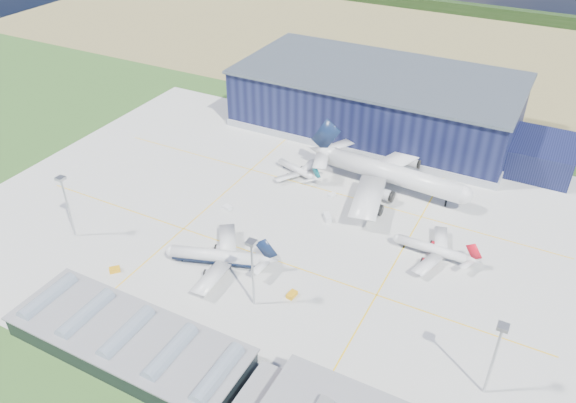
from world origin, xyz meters
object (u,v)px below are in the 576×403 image
object	(u,v)px
airliner_regional	(297,167)
gse_tug_a	(292,295)
airliner_widebody	(395,165)
gse_tug_b	(115,270)
gse_van_b	(327,217)
airliner_navy	(216,250)
light_mast_center	(252,263)
gse_cart_a	(332,195)
gse_tug_c	(331,152)
light_mast_west	(65,197)
car_a	(231,350)
airliner_red	(433,245)
hangar	(382,104)
light_mast_east	(497,349)
gse_cart_b	(228,208)

from	to	relation	value
airliner_regional	gse_tug_a	size ratio (longest dim) A/B	6.95
airliner_widebody	gse_tug_b	distance (m)	104.52
gse_van_b	airliner_regional	bearing A→B (deg)	98.80
airliner_navy	gse_tug_b	xyz separation A→B (m)	(-26.22, -17.29, -5.23)
gse_van_b	light_mast_center	bearing A→B (deg)	-129.37
airliner_regional	gse_cart_a	world-z (taller)	airliner_regional
gse_tug_c	airliner_widebody	bearing A→B (deg)	-23.39
light_mast_west	car_a	size ratio (longest dim) A/B	6.07
airliner_red	airliner_widebody	size ratio (longest dim) A/B	0.43
airliner_widebody	gse_cart_a	world-z (taller)	airliner_widebody
gse_tug_b	car_a	distance (m)	50.18
gse_cart_a	light_mast_west	bearing A→B (deg)	-115.86
hangar	car_a	size ratio (longest dim) A/B	38.29
gse_tug_b	gse_cart_a	xyz separation A→B (m)	(42.08, 70.12, -0.11)
light_mast_center	gse_van_b	distance (m)	49.95
light_mast_east	airliner_navy	xyz separation A→B (m)	(-84.18, 9.45, -9.50)
light_mast_west	airliner_widebody	size ratio (longest dim) A/B	0.35
airliner_regional	car_a	xyz separation A→B (m)	(25.60, -88.00, -3.20)
airliner_widebody	gse_tug_c	bearing A→B (deg)	158.64
hangar	car_a	bearing A→B (deg)	-85.63
gse_tug_b	gse_tug_c	world-z (taller)	gse_tug_c
airliner_regional	gse_van_b	distance (m)	32.31
airliner_navy	gse_tug_b	distance (m)	31.84
light_mast_east	airliner_navy	bearing A→B (deg)	173.60
light_mast_west	car_a	world-z (taller)	light_mast_west
light_mast_west	gse_van_b	world-z (taller)	light_mast_west
airliner_red	airliner_widebody	xyz separation A→B (m)	(-23.95, 31.64, 6.15)
light_mast_west	gse_van_b	distance (m)	87.17
car_a	airliner_widebody	bearing A→B (deg)	-28.58
gse_cart_a	gse_tug_c	world-z (taller)	gse_tug_c
light_mast_center	gse_cart_a	size ratio (longest dim) A/B	8.37
gse_tug_a	car_a	bearing A→B (deg)	-92.45
gse_tug_c	airliner_red	bearing A→B (deg)	-37.89
gse_cart_a	gse_cart_b	xyz separation A→B (m)	(-29.70, -25.28, 0.10)
airliner_widebody	light_mast_east	bearing A→B (deg)	-52.84
hangar	gse_cart_b	world-z (taller)	hangar
gse_tug_c	car_a	bearing A→B (deg)	-77.32
car_a	gse_van_b	bearing A→B (deg)	-19.77
light_mast_west	gse_tug_a	bearing A→B (deg)	5.73
airliner_widebody	car_a	distance (m)	96.01
gse_tug_c	gse_tug_a	bearing A→B (deg)	-71.34
light_mast_west	gse_cart_b	bearing A→B (deg)	45.02
airliner_navy	airliner_widebody	bearing A→B (deg)	-135.47
airliner_red	gse_van_b	xyz separation A→B (m)	(-37.58, 2.66, -3.63)
light_mast_east	gse_tug_a	size ratio (longest dim) A/B	6.79
gse_van_b	car_a	distance (m)	65.85
airliner_red	gse_tug_c	size ratio (longest dim) A/B	8.35
hangar	gse_cart_b	distance (m)	92.18
hangar	airliner_widebody	bearing A→B (deg)	-65.11
gse_tug_c	car_a	distance (m)	111.90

